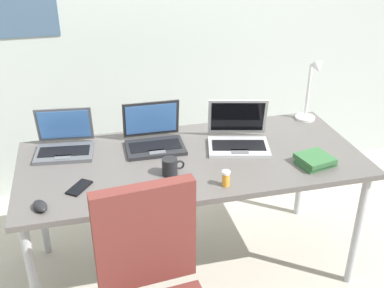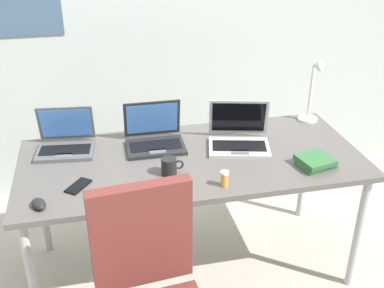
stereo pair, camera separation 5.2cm
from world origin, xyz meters
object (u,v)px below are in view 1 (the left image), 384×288
object	(u,v)px
computer_mouse	(40,206)
coffee_mug	(170,167)
book_stack	(315,160)
laptop_far_corner	(64,144)
laptop_front_right	(238,137)
laptop_by_keyboard	(154,138)
desk_lamp	(311,91)
cell_phone	(79,188)
pill_bottle	(226,178)

from	to	relation	value
computer_mouse	coffee_mug	distance (m)	0.63
computer_mouse	book_stack	distance (m)	1.36
laptop_far_corner	laptop_front_right	bearing A→B (deg)	-9.46
laptop_by_keyboard	coffee_mug	distance (m)	0.32
laptop_far_corner	laptop_by_keyboard	size ratio (longest dim) A/B	1.03
desk_lamp	cell_phone	bearing A→B (deg)	-162.42
cell_phone	laptop_by_keyboard	bearing A→B (deg)	75.93
pill_bottle	computer_mouse	bearing A→B (deg)	179.23
laptop_by_keyboard	book_stack	xyz separation A→B (m)	(0.77, -0.40, -0.02)
cell_phone	computer_mouse	bearing A→B (deg)	-106.05
computer_mouse	coffee_mug	bearing A→B (deg)	-8.05
pill_bottle	coffee_mug	bearing A→B (deg)	145.35
laptop_far_corner	book_stack	distance (m)	1.32
pill_bottle	book_stack	xyz separation A→B (m)	(0.51, 0.08, -0.02)
laptop_front_right	computer_mouse	world-z (taller)	laptop_front_right
desk_lamp	coffee_mug	distance (m)	1.05
computer_mouse	laptop_front_right	bearing A→B (deg)	-2.39
desk_lamp	computer_mouse	distance (m)	1.67
cell_phone	pill_bottle	size ratio (longest dim) A/B	1.72
laptop_front_right	pill_bottle	xyz separation A→B (m)	(-0.19, -0.38, -0.01)
desk_lamp	computer_mouse	size ratio (longest dim) A/B	4.17
cell_phone	pill_bottle	bearing A→B (deg)	24.97
laptop_front_right	pill_bottle	size ratio (longest dim) A/B	4.88
laptop_far_corner	pill_bottle	bearing A→B (deg)	-35.90
desk_lamp	computer_mouse	bearing A→B (deg)	-159.93
desk_lamp	laptop_front_right	distance (m)	0.58
laptop_front_right	cell_phone	bearing A→B (deg)	-164.65
laptop_far_corner	book_stack	world-z (taller)	laptop_far_corner
laptop_by_keyboard	laptop_front_right	bearing A→B (deg)	-12.65
desk_lamp	pill_bottle	bearing A→B (deg)	-140.73
desk_lamp	cell_phone	size ratio (longest dim) A/B	2.94
laptop_front_right	coffee_mug	xyz separation A→B (m)	(-0.43, -0.22, -0.00)
laptop_by_keyboard	cell_phone	xyz separation A→B (m)	(-0.42, -0.34, -0.04)
desk_lamp	cell_phone	distance (m)	1.47
computer_mouse	cell_phone	size ratio (longest dim) A/B	0.71
laptop_front_right	desk_lamp	bearing A→B (deg)	21.18
laptop_by_keyboard	pill_bottle	world-z (taller)	laptop_by_keyboard
laptop_far_corner	coffee_mug	world-z (taller)	laptop_far_corner
coffee_mug	pill_bottle	bearing A→B (deg)	-34.65
computer_mouse	cell_phone	distance (m)	0.21
book_stack	laptop_front_right	bearing A→B (deg)	136.21
laptop_far_corner	computer_mouse	bearing A→B (deg)	-101.87
laptop_front_right	laptop_by_keyboard	xyz separation A→B (m)	(-0.45, 0.10, -0.00)
computer_mouse	pill_bottle	distance (m)	0.85
laptop_front_right	book_stack	world-z (taller)	laptop_front_right
cell_phone	coffee_mug	xyz separation A→B (m)	(0.44, 0.02, 0.04)
book_stack	coffee_mug	xyz separation A→B (m)	(-0.74, 0.08, 0.02)
desk_lamp	laptop_far_corner	bearing A→B (deg)	-178.18
computer_mouse	laptop_far_corner	bearing A→B (deg)	56.24
cell_phone	coffee_mug	size ratio (longest dim) A/B	1.20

